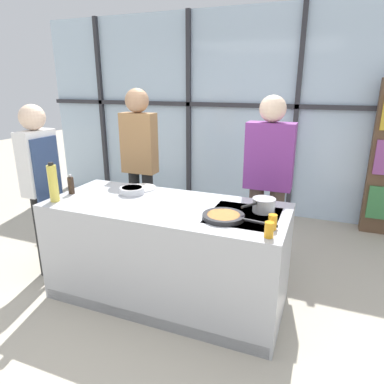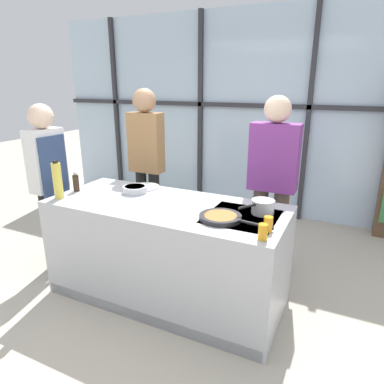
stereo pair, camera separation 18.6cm
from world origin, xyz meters
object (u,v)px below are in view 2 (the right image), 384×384
(saucepan, at_px, (263,206))
(spectator_center_left, at_px, (273,177))
(spectator_far_left, at_px, (147,157))
(white_plate, at_px, (145,187))
(juice_glass_far, at_px, (268,224))
(chef, at_px, (49,176))
(pepper_grinder, at_px, (76,183))
(frying_pan, at_px, (221,217))
(oil_bottle, at_px, (58,180))
(juice_glass_near, at_px, (263,232))
(mixing_bowl, at_px, (135,189))

(saucepan, bearing_deg, spectator_center_left, 97.02)
(spectator_center_left, bearing_deg, spectator_far_left, 0.00)
(white_plate, distance_m, juice_glass_far, 1.39)
(juice_glass_far, bearing_deg, chef, 175.63)
(saucepan, relative_size, juice_glass_far, 2.85)
(chef, height_order, spectator_center_left, spectator_center_left)
(pepper_grinder, bearing_deg, juice_glass_far, -4.07)
(spectator_center_left, relative_size, frying_pan, 3.10)
(saucepan, bearing_deg, white_plate, 171.07)
(chef, height_order, spectator_far_left, spectator_far_left)
(saucepan, xyz_separation_m, juice_glass_far, (0.12, -0.31, -0.01))
(juice_glass_far, bearing_deg, saucepan, 110.88)
(spectator_center_left, distance_m, oil_bottle, 1.94)
(saucepan, relative_size, juice_glass_near, 2.85)
(oil_bottle, xyz_separation_m, juice_glass_near, (1.80, -0.05, -0.11))
(spectator_far_left, relative_size, oil_bottle, 5.31)
(saucepan, xyz_separation_m, oil_bottle, (-1.69, -0.40, 0.10))
(mixing_bowl, relative_size, pepper_grinder, 1.21)
(juice_glass_far, bearing_deg, mixing_bowl, 165.83)
(frying_pan, relative_size, mixing_bowl, 2.51)
(chef, bearing_deg, juice_glass_near, 82.02)
(spectator_center_left, relative_size, oil_bottle, 5.16)
(chef, distance_m, pepper_grinder, 0.38)
(frying_pan, distance_m, white_plate, 1.04)
(chef, bearing_deg, mixing_bowl, 100.25)
(chef, distance_m, saucepan, 2.08)
(mixing_bowl, distance_m, oil_bottle, 0.66)
(chef, height_order, oil_bottle, chef)
(frying_pan, relative_size, juice_glass_near, 5.31)
(chef, height_order, white_plate, chef)
(spectator_center_left, relative_size, saucepan, 5.78)
(mixing_bowl, bearing_deg, oil_bottle, -140.14)
(oil_bottle, bearing_deg, juice_glass_far, 2.83)
(spectator_far_left, relative_size, white_plate, 6.44)
(oil_bottle, relative_size, juice_glass_near, 3.19)
(spectator_center_left, distance_m, saucepan, 0.70)
(juice_glass_far, bearing_deg, pepper_grinder, 175.93)
(spectator_far_left, distance_m, juice_glass_far, 1.89)
(chef, distance_m, spectator_far_left, 1.02)
(oil_bottle, bearing_deg, mixing_bowl, 39.86)
(chef, distance_m, white_plate, 0.95)
(white_plate, distance_m, juice_glass_near, 1.45)
(saucepan, distance_m, oil_bottle, 1.74)
(frying_pan, bearing_deg, spectator_center_left, 80.65)
(mixing_bowl, height_order, pepper_grinder, pepper_grinder)
(spectator_center_left, distance_m, pepper_grinder, 1.83)
(chef, xyz_separation_m, mixing_bowl, (0.89, 0.16, -0.06))
(white_plate, relative_size, juice_glass_far, 2.63)
(oil_bottle, xyz_separation_m, juice_glass_far, (1.80, 0.09, -0.11))
(oil_bottle, xyz_separation_m, pepper_grinder, (-0.01, 0.22, -0.08))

